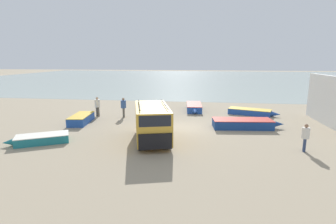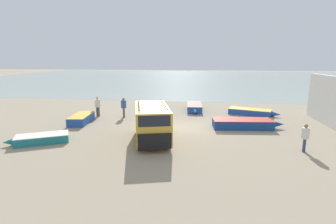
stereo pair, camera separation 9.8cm
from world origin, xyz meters
name	(u,v)px [view 2 (the right image)]	position (x,y,z in m)	size (l,w,h in m)	color
ground_plane	(185,127)	(0.00, 0.00, 0.00)	(200.00, 200.00, 0.00)	gray
sea_water	(199,78)	(0.00, 52.00, 0.00)	(120.00, 80.00, 0.01)	#99A89E
parked_van	(152,122)	(-1.81, -3.59, 1.23)	(3.13, 5.10, 2.37)	gold
fishing_rowboat_0	(245,124)	(4.43, 0.46, 0.33)	(5.34, 2.06, 0.67)	navy
fishing_rowboat_1	(251,112)	(5.76, 5.41, 0.27)	(4.62, 2.58, 0.54)	#234CA3
fishing_rowboat_2	(194,107)	(0.45, 6.64, 0.33)	(1.68, 4.52, 0.66)	#234CA3
fishing_rowboat_3	(82,118)	(-8.44, 0.48, 0.33)	(1.70, 3.93, 0.67)	#234CA3
fishing_rowboat_4	(40,139)	(-8.56, -4.91, 0.26)	(3.66, 2.63, 0.52)	#1E757F
fisherman_0	(305,135)	(6.98, -4.34, 0.95)	(0.42, 0.42, 1.59)	navy
fisherman_1	(124,106)	(-5.63, 2.80, 1.04)	(0.46, 0.46, 1.74)	#5B564C
fisherman_2	(98,105)	(-8.04, 2.82, 1.06)	(0.46, 0.46, 1.77)	#5B564C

